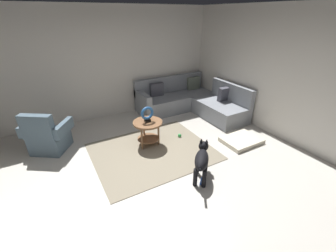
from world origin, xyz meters
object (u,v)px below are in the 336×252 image
dog (202,160)px  dog_toy_ball (180,135)px  dog_bed_mat (241,140)px  sectional_couch (191,102)px  torus_sculpture (147,114)px  dog_toy_rope (202,181)px  side_table (148,127)px  armchair (48,137)px

dog → dog_toy_ball: bearing=114.7°
dog_bed_mat → sectional_couch: bearing=89.6°
torus_sculpture → dog_toy_rope: torus_sculpture is taller
side_table → torus_sculpture: (-0.00, -0.00, 0.29)m
dog → dog_toy_ball: dog is taller
armchair → side_table: size_ratio=1.66×
torus_sculpture → dog_toy_ball: 1.00m
armchair → torus_sculpture: (1.82, -0.77, 0.39)m
side_table → torus_sculpture: torus_sculpture is taller
dog_toy_rope → dog_bed_mat: bearing=21.5°
sectional_couch → side_table: 2.08m
armchair → side_table: armchair is taller
sectional_couch → dog_bed_mat: 1.95m
sectional_couch → dog: 2.85m
side_table → dog_toy_ball: (0.74, -0.06, -0.38)m
side_table → dog: 1.44m
dog_bed_mat → dog_toy_ball: bearing=141.0°
armchair → dog_bed_mat: bearing=9.0°
side_table → torus_sculpture: size_ratio=1.84×
sectional_couch → dog_toy_ball: bearing=-134.1°
sectional_couch → dog_toy_rope: sectional_couch is taller
dog_toy_ball → side_table: bearing=175.4°
side_table → dog_toy_ball: bearing=-4.6°
dog → dog_toy_rope: bearing=-71.8°
sectional_couch → dog_toy_rope: (-1.53, -2.53, -0.27)m
torus_sculpture → dog: size_ratio=0.49×
dog_bed_mat → dog_toy_rope: 1.64m
dog_toy_ball → dog_toy_rope: size_ratio=0.52×
sectional_couch → armchair: same height
armchair → torus_sculpture: bearing=10.9°
side_table → dog_bed_mat: 2.04m
torus_sculpture → dog_toy_rope: size_ratio=2.05×
dog → torus_sculpture: bearing=145.1°
sectional_couch → torus_sculpture: (-1.80, -1.03, 0.42)m
torus_sculpture → dog_toy_rope: bearing=-80.0°
side_table → dog: (0.31, -1.40, -0.04)m
sectional_couch → dog_toy_rope: 2.97m
dog_bed_mat → torus_sculpture: bearing=153.1°
dog_bed_mat → dog_toy_rope: bearing=-158.5°
side_table → dog_toy_rope: bearing=-80.0°
side_table → torus_sculpture: bearing=-97.1°
sectional_couch → dog_bed_mat: (-0.01, -1.93, -0.25)m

